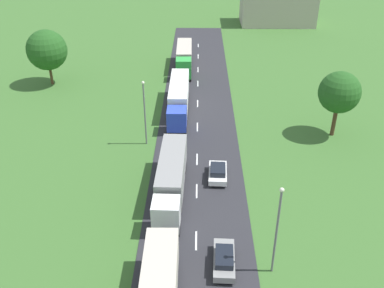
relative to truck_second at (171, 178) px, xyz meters
name	(u,v)px	position (x,y,z in m)	size (l,w,h in m)	color
road	(196,254)	(2.53, -8.20, -2.14)	(10.00, 140.00, 0.06)	#2B2B30
lane_marking_centre	(196,277)	(2.53, -10.72, -2.10)	(0.16, 122.61, 0.01)	white
truck_second	(171,178)	(0.00, 0.00, 0.00)	(2.79, 12.57, 3.70)	white
truck_third	(179,97)	(-0.05, 19.28, 0.02)	(2.51, 13.87, 3.76)	blue
truck_fourth	(184,57)	(0.17, 35.86, 0.01)	(2.65, 12.03, 3.69)	green
car_third	(224,259)	(4.81, -9.55, -1.35)	(1.91, 4.45, 1.46)	gray
car_fourth	(218,172)	(4.74, 3.03, -1.34)	(2.05, 4.09, 1.48)	white
lamppost_second	(277,227)	(8.66, -9.94, 2.43)	(0.36, 0.36, 8.24)	slate
lamppost_third	(145,110)	(-3.62, 10.33, 2.36)	(0.36, 0.36, 8.10)	slate
tree_oak	(339,93)	(19.47, 12.95, 3.58)	(5.03, 5.03, 8.29)	#513823
tree_birch	(47,50)	(-20.54, 28.89, 3.40)	(6.13, 6.13, 8.64)	#513823
distant_building	(278,6)	(20.48, 66.17, 1.86)	(16.39, 9.36, 8.05)	#B2A899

